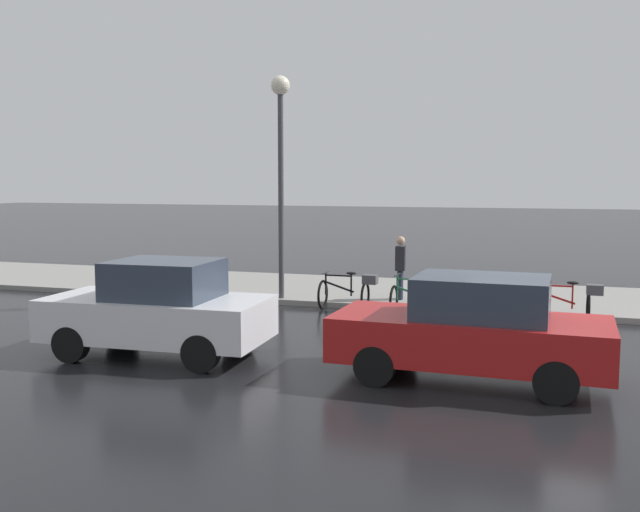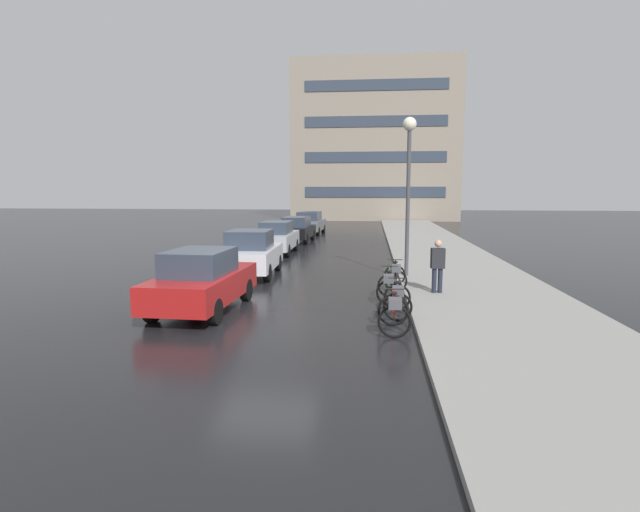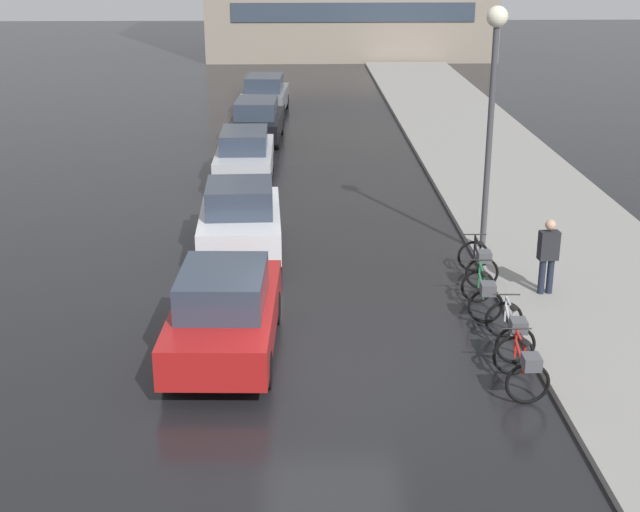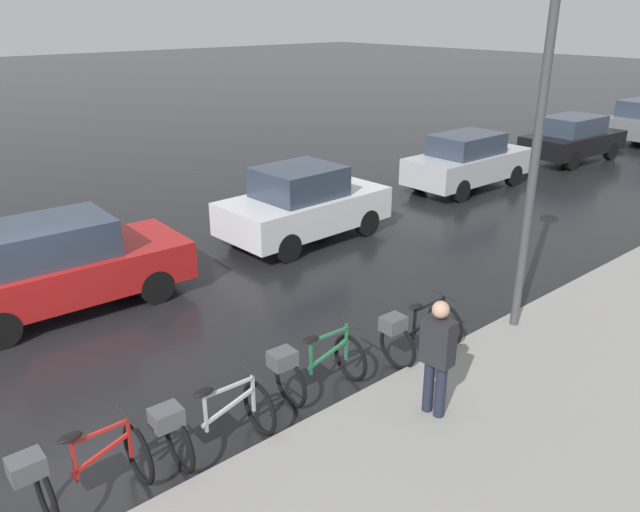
{
  "view_description": "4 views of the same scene",
  "coord_description": "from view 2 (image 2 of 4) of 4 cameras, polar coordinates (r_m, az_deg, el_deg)",
  "views": [
    {
      "loc": [
        -13.14,
        -0.01,
        3.16
      ],
      "look_at": [
        0.67,
        4.28,
        1.62
      ],
      "focal_mm": 40.0,
      "sensor_mm": 36.0,
      "label": 1
    },
    {
      "loc": [
        2.55,
        -11.76,
        3.23
      ],
      "look_at": [
        0.9,
        4.43,
        1.07
      ],
      "focal_mm": 28.0,
      "sensor_mm": 36.0,
      "label": 2
    },
    {
      "loc": [
        -0.63,
        -13.78,
        7.16
      ],
      "look_at": [
        -0.19,
        1.53,
        1.67
      ],
      "focal_mm": 50.0,
      "sensor_mm": 36.0,
      "label": 3
    },
    {
      "loc": [
        8.78,
        -2.19,
        5.05
      ],
      "look_at": [
        1.41,
        4.14,
        1.18
      ],
      "focal_mm": 35.0,
      "sensor_mm": 36.0,
      "label": 4
    }
  ],
  "objects": [
    {
      "name": "sidewalk_kerb",
      "position": [
        22.25,
        14.68,
        -0.84
      ],
      "size": [
        4.8,
        60.0,
        0.14
      ],
      "primitive_type": "cube",
      "color": "gray",
      "rests_on": "ground"
    },
    {
      "name": "bicycle_nearest",
      "position": [
        11.42,
        8.46,
        -6.36
      ],
      "size": [
        0.75,
        1.34,
        0.98
      ],
      "color": "black",
      "rests_on": "ground"
    },
    {
      "name": "ground_plane",
      "position": [
        12.46,
        -6.26,
        -7.51
      ],
      "size": [
        140.0,
        140.0,
        0.0
      ],
      "primitive_type": "plane",
      "color": "black"
    },
    {
      "name": "streetlamp",
      "position": [
        18.14,
        10.11,
        10.29
      ],
      "size": [
        0.48,
        0.48,
        5.75
      ],
      "color": "#424247",
      "rests_on": "ground"
    },
    {
      "name": "bicycle_farthest",
      "position": [
        16.38,
        8.63,
        -2.15
      ],
      "size": [
        0.75,
        1.41,
        0.95
      ],
      "color": "black",
      "rests_on": "ground"
    },
    {
      "name": "car_red",
      "position": [
        13.7,
        -13.34,
        -2.76
      ],
      "size": [
        1.97,
        4.34,
        1.67
      ],
      "color": "#AD1919",
      "rests_on": "ground"
    },
    {
      "name": "car_grey",
      "position": [
        36.46,
        -1.2,
        3.81
      ],
      "size": [
        2.07,
        4.12,
        1.66
      ],
      "color": "slate",
      "rests_on": "ground"
    },
    {
      "name": "car_silver",
      "position": [
        25.32,
        -4.95,
        2.11
      ],
      "size": [
        1.71,
        4.21,
        1.66
      ],
      "color": "#B2B5BA",
      "rests_on": "ground"
    },
    {
      "name": "car_white",
      "position": [
        18.96,
        -7.94,
        0.27
      ],
      "size": [
        2.01,
        4.03,
        1.74
      ],
      "color": "silver",
      "rests_on": "ground"
    },
    {
      "name": "pedestrian",
      "position": [
        15.42,
        13.29,
        -1.0
      ],
      "size": [
        0.42,
        0.28,
        1.75
      ],
      "color": "#1E2333",
      "rests_on": "ground"
    },
    {
      "name": "car_black",
      "position": [
        31.0,
        -2.68,
        3.07
      ],
      "size": [
        1.97,
        4.13,
        1.58
      ],
      "color": "black",
      "rests_on": "ground"
    },
    {
      "name": "bicycle_second",
      "position": [
        12.88,
        8.87,
        -4.81
      ],
      "size": [
        0.77,
        1.45,
        0.95
      ],
      "color": "black",
      "rests_on": "ground"
    },
    {
      "name": "building_facade_main",
      "position": [
        57.55,
        6.28,
        12.61
      ],
      "size": [
        17.56,
        10.7,
        16.65
      ],
      "color": "gray",
      "rests_on": "ground"
    },
    {
      "name": "bicycle_third",
      "position": [
        14.58,
        7.88,
        -3.36
      ],
      "size": [
        0.77,
        1.4,
        0.98
      ],
      "color": "black",
      "rests_on": "ground"
    }
  ]
}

